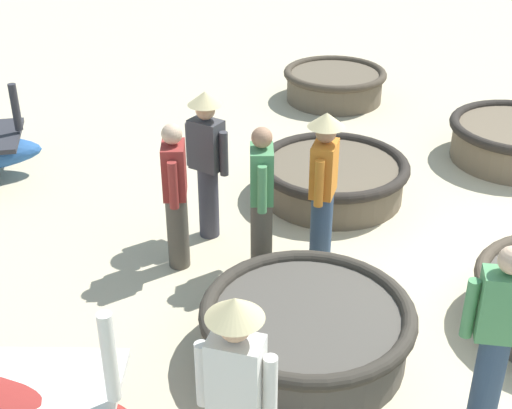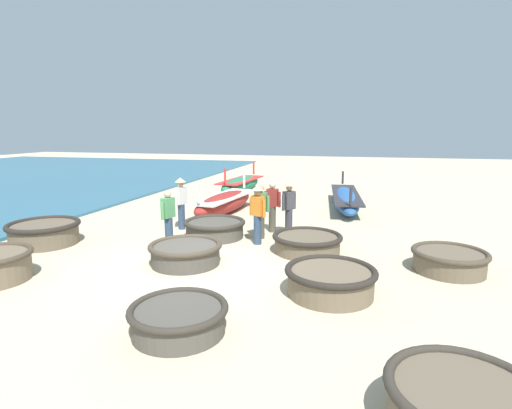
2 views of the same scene
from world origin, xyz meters
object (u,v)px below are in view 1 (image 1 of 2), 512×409
(fisherman_with_hat, at_px, (262,198))
(fisherman_by_coracle, at_px, (497,334))
(coracle_nearest, at_px, (333,176))
(fisherman_standing_left, at_px, (175,194))
(fisherman_crouching, at_px, (236,391))
(coracle_front_left, at_px, (307,329))
(coracle_front_right, at_px, (334,83))
(fisherman_standing_right, at_px, (207,156))
(fisherman_hauling, at_px, (323,181))

(fisherman_with_hat, height_order, fisherman_by_coracle, same)
(coracle_nearest, bearing_deg, fisherman_by_coracle, -173.10)
(fisherman_with_hat, bearing_deg, fisherman_standing_left, 78.78)
(fisherman_with_hat, height_order, fisherman_crouching, fisherman_crouching)
(coracle_front_left, bearing_deg, fisherman_standing_left, 35.45)
(coracle_front_right, distance_m, fisherman_by_coracle, 7.02)
(coracle_front_left, distance_m, fisherman_standing_right, 2.32)
(coracle_nearest, distance_m, fisherman_by_coracle, 3.79)
(fisherman_by_coracle, distance_m, fisherman_standing_left, 3.31)
(coracle_front_left, xyz_separation_m, fisherman_standing_right, (2.09, 0.75, 0.67))
(coracle_nearest, bearing_deg, coracle_front_left, 164.82)
(fisherman_hauling, bearing_deg, fisherman_standing_right, 58.39)
(fisherman_with_hat, relative_size, fisherman_by_coracle, 1.00)
(coracle_nearest, relative_size, fisherman_crouching, 1.09)
(fisherman_standing_right, xyz_separation_m, fisherman_standing_left, (-0.58, 0.33, -0.12))
(coracle_front_left, height_order, coracle_nearest, coracle_front_left)
(fisherman_crouching, bearing_deg, fisherman_by_coracle, -74.91)
(coracle_front_right, bearing_deg, fisherman_by_coracle, 178.26)
(fisherman_by_coracle, bearing_deg, coracle_nearest, 6.90)
(fisherman_by_coracle, bearing_deg, fisherman_crouching, 105.09)
(fisherman_crouching, xyz_separation_m, fisherman_standing_left, (2.90, 0.39, -0.12))
(coracle_nearest, bearing_deg, fisherman_hauling, 164.26)
(coracle_nearest, xyz_separation_m, fisherman_crouching, (-4.23, 1.46, 0.69))
(fisherman_standing_right, xyz_separation_m, fisherman_hauling, (-0.68, -1.11, 0.00))
(coracle_nearest, height_order, fisherman_by_coracle, fisherman_by_coracle)
(fisherman_by_coracle, xyz_separation_m, fisherman_standing_left, (2.38, 2.30, 0.00))
(fisherman_standing_right, distance_m, fisherman_crouching, 3.48)
(fisherman_by_coracle, height_order, fisherman_standing_right, fisherman_standing_right)
(fisherman_standing_left, bearing_deg, fisherman_standing_right, -30.06)
(fisherman_by_coracle, xyz_separation_m, fisherman_standing_right, (2.96, 1.97, 0.12))
(fisherman_by_coracle, bearing_deg, fisherman_hauling, 20.61)
(fisherman_with_hat, xyz_separation_m, fisherman_by_coracle, (-2.22, -1.47, 0.00))
(fisherman_by_coracle, bearing_deg, coracle_front_left, 54.66)
(fisherman_with_hat, xyz_separation_m, fisherman_standing_left, (0.17, 0.83, 0.00))
(fisherman_standing_right, bearing_deg, coracle_front_right, -28.37)
(coracle_front_left, xyz_separation_m, fisherman_crouching, (-1.38, 0.69, 0.67))
(fisherman_crouching, bearing_deg, fisherman_standing_right, 0.91)
(fisherman_with_hat, bearing_deg, coracle_nearest, -34.25)
(coracle_front_left, bearing_deg, fisherman_by_coracle, -125.34)
(coracle_front_right, distance_m, fisherman_hauling, 4.89)
(fisherman_standing_left, height_order, fisherman_hauling, fisherman_hauling)
(coracle_front_right, height_order, fisherman_crouching, fisherman_crouching)
(coracle_front_right, xyz_separation_m, fisherman_standing_right, (-4.04, 2.18, 0.68))
(fisherman_crouching, bearing_deg, coracle_nearest, -19.08)
(fisherman_crouching, bearing_deg, coracle_front_right, -15.80)
(coracle_nearest, relative_size, fisherman_with_hat, 1.16)
(fisherman_by_coracle, height_order, fisherman_crouching, fisherman_crouching)
(fisherman_with_hat, distance_m, fisherman_standing_right, 0.90)
(coracle_front_right, xyz_separation_m, fisherman_standing_left, (-4.62, 2.51, 0.56))
(fisherman_by_coracle, height_order, fisherman_hauling, fisherman_hauling)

